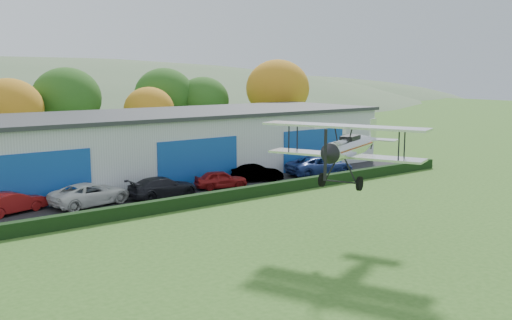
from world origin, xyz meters
TOP-DOWN VIEW (x-y plane):
  - ground at (0.00, 0.00)m, footprint 300.00×300.00m
  - apron at (3.00, 21.00)m, footprint 48.00×9.00m
  - hedge at (3.00, 16.20)m, footprint 46.00×0.60m
  - hangar at (5.00, 27.98)m, footprint 40.60×12.60m
  - tree_belt at (0.85, 40.62)m, footprint 75.70×13.22m
  - car_1 at (-8.74, 21.35)m, footprint 4.33×2.58m
  - car_2 at (-4.10, 20.56)m, footprint 5.62×3.33m
  - car_3 at (0.71, 19.78)m, footprint 4.97×2.10m
  - car_4 at (5.64, 19.92)m, footprint 4.21×2.65m
  - car_5 at (9.44, 20.42)m, footprint 4.23×2.89m
  - car_6 at (15.20, 19.31)m, footprint 6.14×3.50m
  - biplane at (2.91, 4.41)m, footprint 7.12×7.89m

SIDE VIEW (x-z plane):
  - ground at x=0.00m, z-range 0.00..0.00m
  - apron at x=3.00m, z-range 0.00..0.05m
  - hedge at x=3.00m, z-range 0.00..0.80m
  - car_5 at x=9.44m, z-range 0.05..1.37m
  - car_4 at x=5.64m, z-range 0.05..1.38m
  - car_1 at x=-8.74m, z-range 0.05..1.40m
  - car_3 at x=0.71m, z-range 0.05..1.48m
  - car_2 at x=-4.10m, z-range 0.05..1.51m
  - car_6 at x=15.20m, z-range 0.05..1.66m
  - hangar at x=5.00m, z-range 0.01..5.31m
  - biplane at x=2.91m, z-range 3.59..6.60m
  - tree_belt at x=0.85m, z-range 0.55..10.67m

